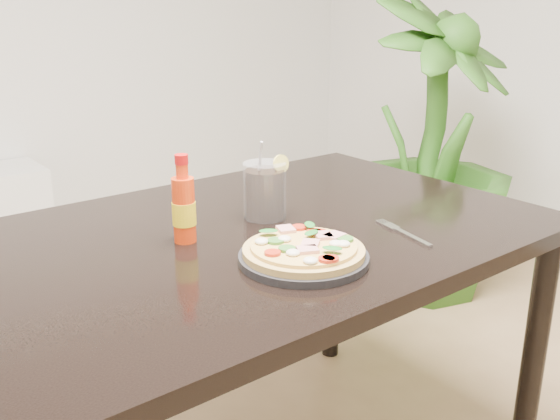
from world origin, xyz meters
TOP-DOWN VIEW (x-y plane):
  - dining_table at (-0.23, 0.09)m, footprint 1.40×0.90m
  - plate at (-0.25, -0.13)m, footprint 0.26×0.26m
  - pizza at (-0.25, -0.13)m, footprint 0.25×0.25m
  - hot_sauce_bottle at (-0.38, 0.12)m, footprint 0.06×0.06m
  - cola_cup at (-0.15, 0.14)m, footprint 0.11×0.10m
  - fork at (0.03, -0.14)m, footprint 0.05×0.19m
  - houseplant at (1.15, 0.66)m, footprint 0.87×0.87m
  - plant_pot at (1.15, 0.66)m, footprint 0.28×0.28m

SIDE VIEW (x-z plane):
  - plant_pot at x=1.15m, z-range 0.00..0.22m
  - houseplant at x=1.15m, z-range 0.00..1.30m
  - dining_table at x=-0.23m, z-range 0.29..1.04m
  - fork at x=0.03m, z-range 0.75..0.76m
  - plate at x=-0.25m, z-range 0.75..0.77m
  - pizza at x=-0.25m, z-range 0.76..0.79m
  - cola_cup at x=-0.15m, z-range 0.72..0.91m
  - hot_sauce_bottle at x=-0.38m, z-range 0.73..0.92m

